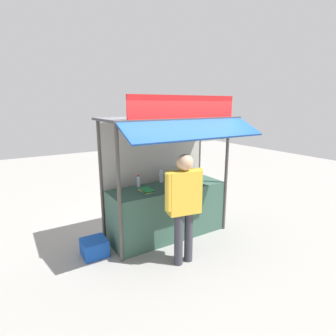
{
  "coord_description": "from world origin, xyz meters",
  "views": [
    {
      "loc": [
        -2.49,
        -4.02,
        2.45
      ],
      "look_at": [
        0.0,
        0.0,
        1.32
      ],
      "focal_mm": 28.68,
      "sensor_mm": 36.0,
      "label": 1
    }
  ],
  "objects_px": {
    "water_bottle_far_left": "(161,176)",
    "banana_bunch_inner_right": "(177,137)",
    "banana_bunch_inner_left": "(222,135)",
    "banana_bunch_rightmost": "(157,139)",
    "plastic_crate": "(94,247)",
    "water_bottle_back_right": "(179,177)",
    "vendor_person": "(184,199)",
    "water_bottle_front_right": "(180,175)",
    "magazine_stack_left": "(173,189)",
    "magazine_stack_mid_left": "(147,190)",
    "water_bottle_mid_right": "(138,181)",
    "banana_bunch_leftmost": "(196,135)"
  },
  "relations": [
    {
      "from": "magazine_stack_left",
      "to": "banana_bunch_inner_right",
      "type": "relative_size",
      "value": 1.03
    },
    {
      "from": "water_bottle_front_right",
      "to": "banana_bunch_rightmost",
      "type": "height_order",
      "value": "banana_bunch_rightmost"
    },
    {
      "from": "plastic_crate",
      "to": "water_bottle_front_right",
      "type": "bearing_deg",
      "value": 6.28
    },
    {
      "from": "vendor_person",
      "to": "water_bottle_front_right",
      "type": "bearing_deg",
      "value": 68.73
    },
    {
      "from": "vendor_person",
      "to": "plastic_crate",
      "type": "height_order",
      "value": "vendor_person"
    },
    {
      "from": "water_bottle_mid_right",
      "to": "banana_bunch_inner_left",
      "type": "xyz_separation_m",
      "value": [
        1.32,
        -0.75,
        0.84
      ]
    },
    {
      "from": "magazine_stack_mid_left",
      "to": "magazine_stack_left",
      "type": "distance_m",
      "value": 0.47
    },
    {
      "from": "water_bottle_back_right",
      "to": "water_bottle_mid_right",
      "type": "distance_m",
      "value": 0.81
    },
    {
      "from": "water_bottle_back_right",
      "to": "banana_bunch_inner_left",
      "type": "relative_size",
      "value": 0.87
    },
    {
      "from": "water_bottle_far_left",
      "to": "banana_bunch_inner_left",
      "type": "relative_size",
      "value": 0.96
    },
    {
      "from": "water_bottle_back_right",
      "to": "magazine_stack_mid_left",
      "type": "relative_size",
      "value": 0.73
    },
    {
      "from": "water_bottle_far_left",
      "to": "banana_bunch_rightmost",
      "type": "height_order",
      "value": "banana_bunch_rightmost"
    },
    {
      "from": "water_bottle_front_right",
      "to": "magazine_stack_mid_left",
      "type": "relative_size",
      "value": 0.76
    },
    {
      "from": "magazine_stack_left",
      "to": "banana_bunch_inner_right",
      "type": "bearing_deg",
      "value": -106.51
    },
    {
      "from": "banana_bunch_inner_left",
      "to": "banana_bunch_rightmost",
      "type": "relative_size",
      "value": 1.08
    },
    {
      "from": "water_bottle_far_left",
      "to": "banana_bunch_inner_right",
      "type": "height_order",
      "value": "banana_bunch_inner_right"
    },
    {
      "from": "banana_bunch_inner_left",
      "to": "plastic_crate",
      "type": "height_order",
      "value": "banana_bunch_inner_left"
    },
    {
      "from": "banana_bunch_inner_right",
      "to": "banana_bunch_leftmost",
      "type": "height_order",
      "value": "same"
    },
    {
      "from": "plastic_crate",
      "to": "magazine_stack_left",
      "type": "bearing_deg",
      "value": -11.38
    },
    {
      "from": "water_bottle_mid_right",
      "to": "banana_bunch_rightmost",
      "type": "xyz_separation_m",
      "value": [
        -0.01,
        -0.75,
        0.85
      ]
    },
    {
      "from": "water_bottle_far_left",
      "to": "magazine_stack_mid_left",
      "type": "relative_size",
      "value": 0.8
    },
    {
      "from": "banana_bunch_leftmost",
      "to": "plastic_crate",
      "type": "height_order",
      "value": "banana_bunch_leftmost"
    },
    {
      "from": "water_bottle_mid_right",
      "to": "banana_bunch_inner_right",
      "type": "distance_m",
      "value": 1.19
    },
    {
      "from": "magazine_stack_left",
      "to": "water_bottle_front_right",
      "type": "bearing_deg",
      "value": 45.36
    },
    {
      "from": "magazine_stack_mid_left",
      "to": "banana_bunch_inner_right",
      "type": "height_order",
      "value": "banana_bunch_inner_right"
    },
    {
      "from": "water_bottle_back_right",
      "to": "water_bottle_mid_right",
      "type": "xyz_separation_m",
      "value": [
        -0.8,
        0.15,
        -0.01
      ]
    },
    {
      "from": "banana_bunch_rightmost",
      "to": "banana_bunch_inner_right",
      "type": "distance_m",
      "value": 0.37
    },
    {
      "from": "banana_bunch_leftmost",
      "to": "plastic_crate",
      "type": "relative_size",
      "value": 0.56
    },
    {
      "from": "water_bottle_front_right",
      "to": "magazine_stack_left",
      "type": "relative_size",
      "value": 1.0
    },
    {
      "from": "magazine_stack_mid_left",
      "to": "banana_bunch_inner_left",
      "type": "height_order",
      "value": "banana_bunch_inner_left"
    },
    {
      "from": "water_bottle_front_right",
      "to": "magazine_stack_left",
      "type": "bearing_deg",
      "value": -134.64
    },
    {
      "from": "water_bottle_front_right",
      "to": "banana_bunch_rightmost",
      "type": "xyz_separation_m",
      "value": [
        -0.91,
        -0.7,
        0.84
      ]
    },
    {
      "from": "magazine_stack_mid_left",
      "to": "plastic_crate",
      "type": "height_order",
      "value": "magazine_stack_mid_left"
    },
    {
      "from": "water_bottle_far_left",
      "to": "banana_bunch_leftmost",
      "type": "xyz_separation_m",
      "value": [
        0.22,
        -0.76,
        0.86
      ]
    },
    {
      "from": "banana_bunch_leftmost",
      "to": "vendor_person",
      "type": "distance_m",
      "value": 1.13
    },
    {
      "from": "water_bottle_front_right",
      "to": "vendor_person",
      "type": "height_order",
      "value": "vendor_person"
    },
    {
      "from": "banana_bunch_rightmost",
      "to": "vendor_person",
      "type": "bearing_deg",
      "value": -66.07
    },
    {
      "from": "water_bottle_mid_right",
      "to": "water_bottle_far_left",
      "type": "bearing_deg",
      "value": 1.73
    },
    {
      "from": "water_bottle_back_right",
      "to": "vendor_person",
      "type": "relative_size",
      "value": 0.13
    },
    {
      "from": "water_bottle_back_right",
      "to": "magazine_stack_left",
      "type": "height_order",
      "value": "water_bottle_back_right"
    },
    {
      "from": "water_bottle_front_right",
      "to": "banana_bunch_rightmost",
      "type": "relative_size",
      "value": 0.97
    },
    {
      "from": "banana_bunch_inner_left",
      "to": "plastic_crate",
      "type": "bearing_deg",
      "value": 167.72
    },
    {
      "from": "banana_bunch_inner_left",
      "to": "water_bottle_mid_right",
      "type": "bearing_deg",
      "value": 150.49
    },
    {
      "from": "plastic_crate",
      "to": "banana_bunch_inner_right",
      "type": "bearing_deg",
      "value": -20.68
    },
    {
      "from": "banana_bunch_inner_right",
      "to": "banana_bunch_leftmost",
      "type": "xyz_separation_m",
      "value": [
        0.36,
        0.0,
        0.01
      ]
    },
    {
      "from": "banana_bunch_inner_left",
      "to": "banana_bunch_leftmost",
      "type": "height_order",
      "value": "same"
    },
    {
      "from": "magazine_stack_mid_left",
      "to": "water_bottle_far_left",
      "type": "bearing_deg",
      "value": 35.36
    },
    {
      "from": "vendor_person",
      "to": "banana_bunch_leftmost",
      "type": "bearing_deg",
      "value": 50.56
    },
    {
      "from": "magazine_stack_left",
      "to": "banana_bunch_inner_left",
      "type": "height_order",
      "value": "banana_bunch_inner_left"
    },
    {
      "from": "water_bottle_far_left",
      "to": "banana_bunch_inner_right",
      "type": "relative_size",
      "value": 1.1
    }
  ]
}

